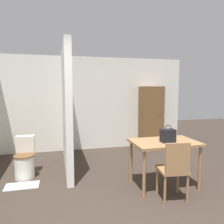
# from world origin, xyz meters

# --- Properties ---
(wall_back) EXTENTS (5.45, 0.12, 2.50)m
(wall_back) POSITION_xyz_m (0.00, 3.81, 1.25)
(wall_back) COLOR silver
(wall_back) RESTS_ON ground_plane
(partition_wall) EXTENTS (0.12, 2.29, 2.50)m
(partition_wall) POSITION_xyz_m (-0.62, 2.61, 1.25)
(partition_wall) COLOR silver
(partition_wall) RESTS_ON ground_plane
(dining_table) EXTENTS (1.09, 0.71, 0.78)m
(dining_table) POSITION_xyz_m (0.93, 1.15, 0.69)
(dining_table) COLOR #997047
(dining_table) RESTS_ON ground_plane
(wooden_chair) EXTENTS (0.45, 0.45, 0.91)m
(wooden_chair) POSITION_xyz_m (0.84, 0.67, 0.50)
(wooden_chair) COLOR #997047
(wooden_chair) RESTS_ON ground_plane
(toilet) EXTENTS (0.37, 0.52, 0.75)m
(toilet) POSITION_xyz_m (-1.42, 2.16, 0.32)
(toilet) COLOR silver
(toilet) RESTS_ON ground_plane
(handbag) EXTENTS (0.23, 0.15, 0.28)m
(handbag) POSITION_xyz_m (0.95, 1.09, 0.89)
(handbag) COLOR black
(handbag) RESTS_ON dining_table
(wooden_cabinet) EXTENTS (0.60, 0.45, 1.72)m
(wooden_cabinet) POSITION_xyz_m (1.75, 3.52, 0.86)
(wooden_cabinet) COLOR brown
(wooden_cabinet) RESTS_ON ground_plane
(bath_mat) EXTENTS (0.56, 0.30, 0.01)m
(bath_mat) POSITION_xyz_m (-1.42, 1.73, 0.01)
(bath_mat) COLOR #B2BCC6
(bath_mat) RESTS_ON ground_plane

